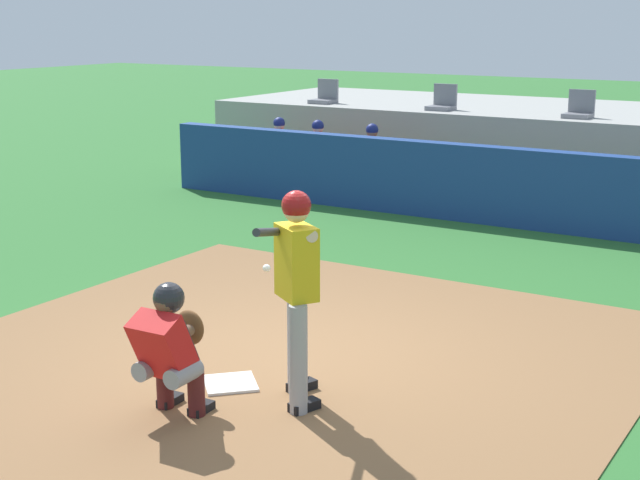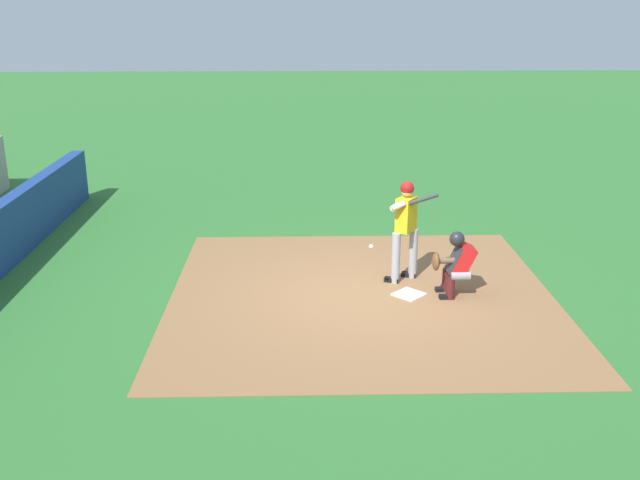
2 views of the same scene
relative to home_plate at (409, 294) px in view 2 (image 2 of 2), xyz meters
name	(u,v)px [view 2 (image 2 of 2)]	position (x,y,z in m)	size (l,w,h in m)	color
ground_plane	(362,296)	(0.00, 0.80, -0.02)	(80.00, 80.00, 0.00)	#2D6B2D
dirt_infield	(362,296)	(0.00, 0.80, -0.02)	(6.40, 6.40, 0.01)	olive
home_plate	(409,294)	(0.00, 0.00, 0.00)	(0.44, 0.44, 0.02)	white
batter_at_plate	(405,225)	(0.69, 0.00, 1.01)	(0.54, 0.91, 1.80)	#99999E
catcher_crouched	(455,262)	(-0.01, -0.74, 0.59)	(0.49, 1.78, 1.13)	gray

